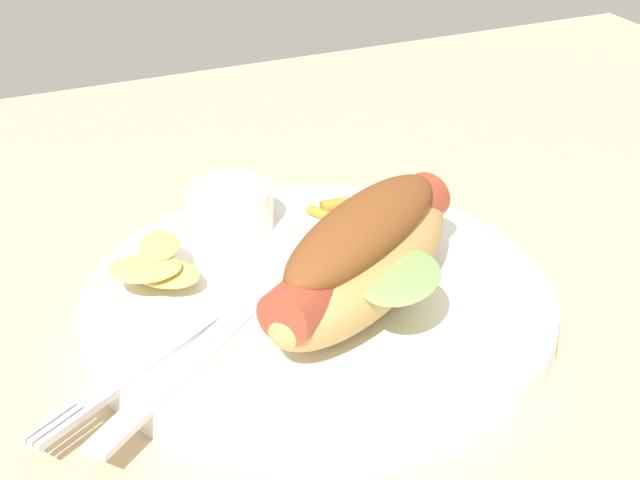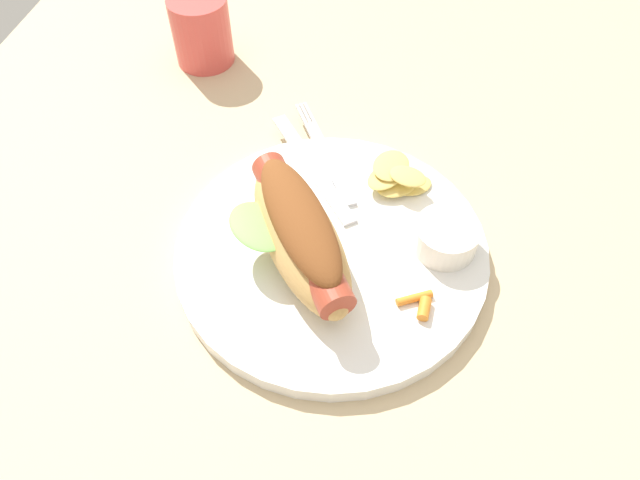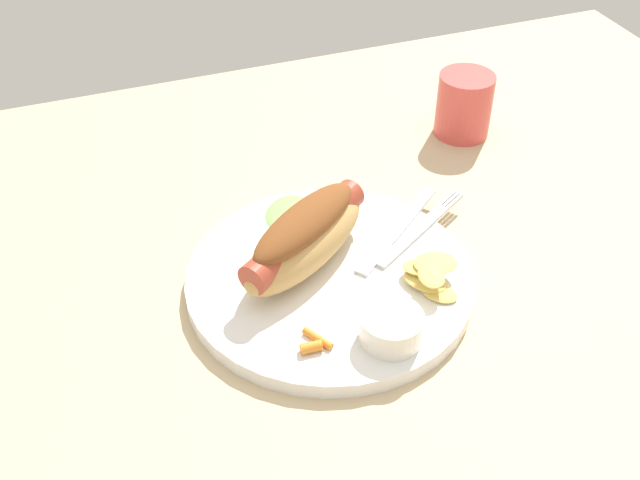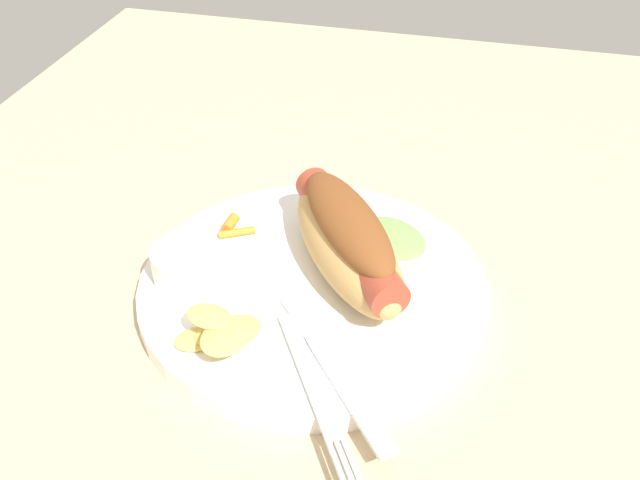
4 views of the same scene
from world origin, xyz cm
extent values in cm
cube|color=tan|center=(0.00, 0.00, -0.90)|extent=(120.00, 90.00, 1.80)
cylinder|color=white|center=(3.73, 1.15, 0.80)|extent=(27.64, 27.64, 1.60)
ellipsoid|color=tan|center=(5.36, -1.23, 4.26)|extent=(17.28, 14.39, 5.33)
cylinder|color=#A33D28|center=(5.36, -1.23, 5.20)|extent=(15.06, 11.64, 3.04)
ellipsoid|color=brown|center=(5.36, -1.23, 6.56)|extent=(14.35, 11.75, 3.00)
ellipsoid|color=#7FC65B|center=(5.79, -4.61, 5.33)|extent=(7.23, 7.44, 0.82)
cylinder|color=white|center=(1.71, 10.81, 2.96)|extent=(5.59, 5.59, 2.72)
cube|color=silver|center=(-6.10, -1.09, 1.80)|extent=(10.74, 7.20, 0.40)
cube|color=silver|center=(-12.76, -4.63, 1.80)|extent=(2.89, 1.92, 0.40)
cube|color=silver|center=(-12.52, -5.01, 1.80)|extent=(2.89, 1.92, 0.40)
cube|color=silver|center=(-12.29, -5.40, 1.80)|extent=(2.89, 1.92, 0.40)
cube|color=silver|center=(-5.16, -2.63, 1.78)|extent=(13.32, 11.10, 0.36)
ellipsoid|color=#DEC261|center=(-4.79, 7.39, 1.85)|extent=(4.14, 4.37, 0.50)
ellipsoid|color=#DEC261|center=(-4.04, 5.83, 2.25)|extent=(4.80, 4.98, 0.85)
ellipsoid|color=#DEC261|center=(-4.43, 4.70, 2.88)|extent=(5.04, 4.72, 1.17)
ellipsoid|color=#DEC261|center=(-4.15, 6.69, 3.59)|extent=(3.27, 4.01, 0.54)
ellipsoid|color=#DEC261|center=(-5.47, 4.97, 3.31)|extent=(4.77, 4.09, 0.56)
cylinder|color=orange|center=(7.80, 8.92, 1.94)|extent=(2.09, 3.03, 0.68)
cylinder|color=orange|center=(8.72, 9.82, 2.09)|extent=(1.93, 1.07, 0.97)
camera|label=1|loc=(-15.35, -42.30, 31.72)|focal=54.00mm
camera|label=2|loc=(35.19, 6.95, 44.19)|focal=33.92mm
camera|label=3|loc=(23.64, 52.16, 51.46)|focal=43.37mm
camera|label=4|loc=(-39.14, -10.22, 39.41)|focal=41.25mm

